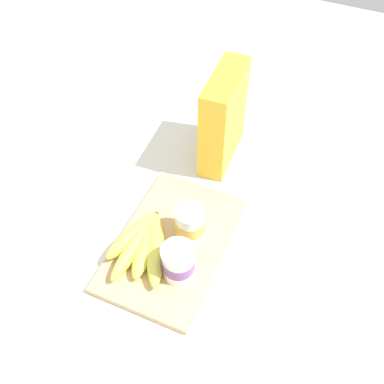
{
  "coord_description": "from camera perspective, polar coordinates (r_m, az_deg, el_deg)",
  "views": [
    {
      "loc": [
        0.49,
        0.26,
        0.85
      ],
      "look_at": [
        -0.11,
        0.0,
        0.07
      ],
      "focal_mm": 42.57,
      "sensor_mm": 36.0,
      "label": 1
    }
  ],
  "objects": [
    {
      "name": "cutting_board",
      "position": [
        1.0,
        -2.46,
        -6.45
      ],
      "size": [
        0.35,
        0.22,
        0.02
      ],
      "primitive_type": "cube",
      "color": "tan",
      "rests_on": "ground_plane"
    },
    {
      "name": "yogurt_cup_back",
      "position": [
        0.92,
        -1.69,
        -8.79
      ],
      "size": [
        0.07,
        0.07,
        0.08
      ],
      "color": "white",
      "rests_on": "cutting_board"
    },
    {
      "name": "yogurt_cup_front",
      "position": [
        0.97,
        -0.25,
        -3.9
      ],
      "size": [
        0.07,
        0.07,
        0.08
      ],
      "color": "white",
      "rests_on": "cutting_board"
    },
    {
      "name": "ground_plane",
      "position": [
        1.01,
        -2.45,
        -6.71
      ],
      "size": [
        2.4,
        2.4,
        0.0
      ],
      "primitive_type": "plane",
      "color": "silver"
    },
    {
      "name": "cereal_box",
      "position": [
        1.11,
        3.93,
        9.2
      ],
      "size": [
        0.19,
        0.07,
        0.24
      ],
      "primitive_type": "cube",
      "rotation": [
        0.0,
        0.0,
        3.19
      ],
      "color": "yellow",
      "rests_on": "ground_plane"
    },
    {
      "name": "banana_bunch",
      "position": [
        0.97,
        -6.19,
        -6.49
      ],
      "size": [
        0.19,
        0.15,
        0.04
      ],
      "color": "#DDD44A",
      "rests_on": "cutting_board"
    }
  ]
}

